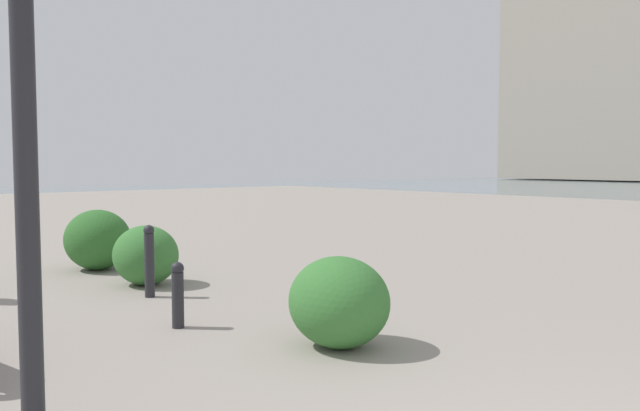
# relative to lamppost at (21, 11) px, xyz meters

# --- Properties ---
(building_annex) EXTENTS (16.56, 13.69, 23.36)m
(building_annex) POSITION_rel_lamppost_xyz_m (27.88, -65.77, 9.13)
(building_annex) COLOR #9E9384
(building_annex) RESTS_ON ground
(lamppost) EXTENTS (0.98, 0.28, 3.79)m
(lamppost) POSITION_rel_lamppost_xyz_m (0.00, 0.00, 0.00)
(lamppost) COLOR #232328
(lamppost) RESTS_ON ground
(bollard_near) EXTENTS (0.13, 0.13, 0.66)m
(bollard_near) POSITION_rel_lamppost_xyz_m (1.58, -1.85, -2.20)
(bollard_near) COLOR #232328
(bollard_near) RESTS_ON ground
(bollard_mid) EXTENTS (0.13, 0.13, 0.89)m
(bollard_mid) POSITION_rel_lamppost_xyz_m (3.13, -2.29, -2.08)
(bollard_mid) COLOR #232328
(bollard_mid) RESTS_ON ground
(shrub_low) EXTENTS (0.96, 0.86, 0.81)m
(shrub_low) POSITION_rel_lamppost_xyz_m (0.04, -2.61, -2.14)
(shrub_low) COLOR #387533
(shrub_low) RESTS_ON ground
(shrub_round) EXTENTS (0.94, 0.85, 0.80)m
(shrub_round) POSITION_rel_lamppost_xyz_m (3.90, -2.61, -2.14)
(shrub_round) COLOR #387533
(shrub_round) RESTS_ON ground
(shrub_wide) EXTENTS (1.09, 0.98, 0.92)m
(shrub_wide) POSITION_rel_lamppost_xyz_m (5.53, -2.60, -2.08)
(shrub_wide) COLOR #2D6628
(shrub_wide) RESTS_ON ground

